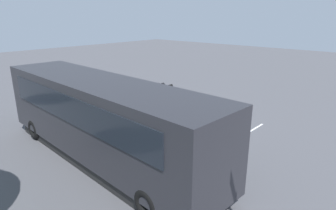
{
  "coord_description": "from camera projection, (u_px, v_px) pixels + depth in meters",
  "views": [
    {
      "loc": [
        -9.51,
        11.25,
        5.55
      ],
      "look_at": [
        -0.04,
        0.67,
        1.1
      ],
      "focal_mm": 30.68,
      "sensor_mm": 36.0,
      "label": 1
    }
  ],
  "objects": [
    {
      "name": "bay_line_b",
      "position": [
        194.0,
        124.0,
        15.33
      ],
      "size": [
        0.17,
        4.99,
        0.01
      ],
      "color": "white",
      "rests_on": "ground_plane"
    },
    {
      "name": "bay_line_a",
      "position": [
        240.0,
        138.0,
        13.6
      ],
      "size": [
        0.17,
        4.88,
        0.01
      ],
      "color": "white",
      "rests_on": "ground_plane"
    },
    {
      "name": "parked_motorcycle_silver",
      "position": [
        128.0,
        128.0,
        13.44
      ],
      "size": [
        2.05,
        0.59,
        0.99
      ],
      "color": "black",
      "rests_on": "ground_plane"
    },
    {
      "name": "spectator_right",
      "position": [
        137.0,
        109.0,
        14.3
      ],
      "size": [
        0.58,
        0.36,
        1.82
      ],
      "color": "#473823",
      "rests_on": "ground_plane"
    },
    {
      "name": "bay_line_c",
      "position": [
        157.0,
        113.0,
        17.05
      ],
      "size": [
        0.16,
        4.44,
        0.01
      ],
      "color": "white",
      "rests_on": "ground_plane"
    },
    {
      "name": "spectator_centre",
      "position": [
        156.0,
        116.0,
        13.48
      ],
      "size": [
        0.58,
        0.36,
        1.72
      ],
      "color": "black",
      "rests_on": "ground_plane"
    },
    {
      "name": "stunt_motorcycle",
      "position": [
        168.0,
        92.0,
        17.86
      ],
      "size": [
        2.07,
        0.58,
        1.56
      ],
      "color": "black",
      "rests_on": "ground_plane"
    },
    {
      "name": "traffic_cone",
      "position": [
        185.0,
        112.0,
        16.25
      ],
      "size": [
        0.34,
        0.34,
        0.63
      ],
      "color": "orange",
      "rests_on": "ground_plane"
    },
    {
      "name": "ground_plane",
      "position": [
        176.0,
        121.0,
        15.71
      ],
      "size": [
        80.0,
        80.0,
        0.0
      ],
      "primitive_type": "plane",
      "color": "#4C4C51"
    },
    {
      "name": "spectator_far_left",
      "position": [
        194.0,
        128.0,
        11.96
      ],
      "size": [
        0.58,
        0.37,
        1.77
      ],
      "color": "black",
      "rests_on": "ground_plane"
    },
    {
      "name": "tour_bus",
      "position": [
        101.0,
        121.0,
        11.11
      ],
      "size": [
        11.33,
        3.01,
        3.25
      ],
      "color": "#26262B",
      "rests_on": "ground_plane"
    },
    {
      "name": "spectator_left",
      "position": [
        166.0,
        122.0,
        12.56
      ],
      "size": [
        0.58,
        0.36,
        1.81
      ],
      "color": "black",
      "rests_on": "ground_plane"
    }
  ]
}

